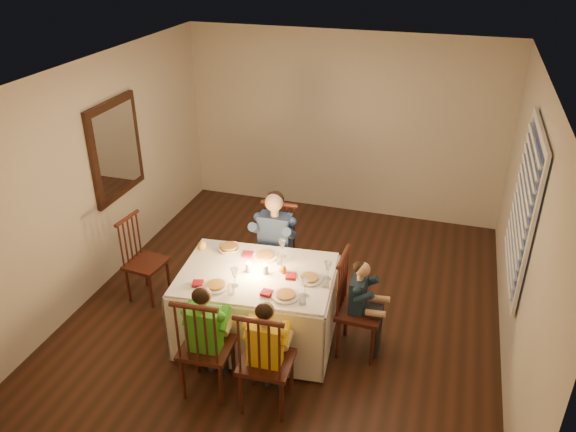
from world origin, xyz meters
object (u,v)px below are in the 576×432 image
(child_teal, at_px, (357,349))
(serving_bowl, at_px, (229,249))
(chair_near_right, at_px, (267,402))
(child_green, at_px, (210,387))
(chair_near_left, at_px, (210,387))
(chair_end, at_px, (357,349))
(dining_table, at_px, (257,292))
(adult, at_px, (275,292))
(child_yellow, at_px, (267,402))
(chair_extra, at_px, (151,296))
(chair_adult, at_px, (275,292))

(child_teal, distance_m, serving_bowl, 1.67)
(chair_near_right, relative_size, child_green, 0.96)
(chair_near_left, height_order, child_green, child_green)
(chair_end, xyz_separation_m, serving_bowl, (-1.44, 0.18, 0.82))
(dining_table, distance_m, chair_near_left, 1.01)
(adult, xyz_separation_m, serving_bowl, (-0.33, -0.50, 0.82))
(chair_near_right, height_order, child_teal, chair_near_right)
(child_yellow, bearing_deg, chair_near_left, -4.50)
(dining_table, height_order, serving_bowl, serving_bowl)
(dining_table, relative_size, chair_extra, 1.63)
(chair_end, height_order, serving_bowl, serving_bowl)
(chair_end, distance_m, chair_extra, 2.47)
(chair_near_left, height_order, chair_extra, chair_near_left)
(dining_table, relative_size, chair_end, 1.50)
(child_yellow, height_order, serving_bowl, serving_bowl)
(child_yellow, bearing_deg, child_teal, -126.77)
(adult, xyz_separation_m, child_yellow, (0.46, -1.63, 0.00))
(child_yellow, distance_m, child_teal, 1.14)
(chair_adult, height_order, child_green, child_green)
(chair_extra, relative_size, adult, 0.78)
(chair_end, xyz_separation_m, chair_extra, (-2.46, 0.19, 0.00))
(dining_table, height_order, child_yellow, dining_table)
(chair_near_left, relative_size, chair_extra, 1.08)
(chair_near_right, relative_size, serving_bowl, 4.89)
(adult, distance_m, child_yellow, 1.70)
(chair_near_left, distance_m, serving_bowl, 1.40)
(child_green, bearing_deg, chair_near_right, 174.41)
(chair_end, distance_m, child_teal, 0.00)
(chair_near_right, distance_m, adult, 1.70)
(chair_end, relative_size, adult, 0.85)
(child_yellow, bearing_deg, dining_table, -67.90)
(chair_end, relative_size, child_green, 0.96)
(chair_near_right, bearing_deg, serving_bowl, -57.44)
(dining_table, bearing_deg, chair_extra, 162.16)
(serving_bowl, bearing_deg, chair_extra, 179.24)
(chair_adult, xyz_separation_m, serving_bowl, (-0.33, -0.50, 0.82))
(chair_adult, distance_m, child_green, 1.62)
(dining_table, distance_m, chair_end, 1.17)
(dining_table, bearing_deg, child_yellow, -70.76)
(chair_near_left, xyz_separation_m, adult, (0.10, 1.61, 0.00))
(chair_adult, xyz_separation_m, child_green, (-0.10, -1.61, 0.00))
(adult, bearing_deg, chair_near_left, -94.04)
(chair_end, bearing_deg, child_green, 129.00)
(chair_near_left, distance_m, chair_extra, 1.68)
(chair_extra, bearing_deg, chair_near_right, -116.14)
(child_green, height_order, child_teal, child_green)
(child_yellow, xyz_separation_m, child_teal, (0.64, 0.94, 0.00))
(chair_adult, bearing_deg, chair_near_left, -94.04)
(chair_adult, xyz_separation_m, chair_near_right, (0.46, -1.63, 0.00))
(chair_near_right, height_order, chair_end, same)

